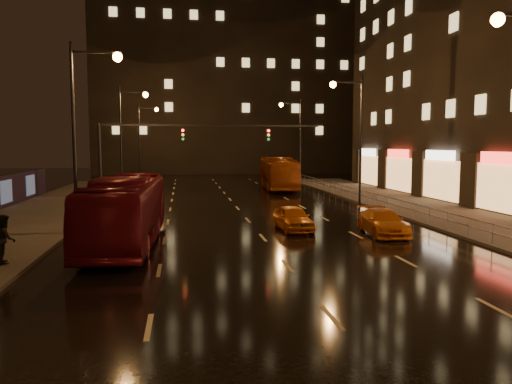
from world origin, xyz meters
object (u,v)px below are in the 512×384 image
bus_red (126,211)px  taxi_far (383,222)px  pedestrian_b (5,239)px  bus_curb (278,173)px  taxi_near (293,218)px

bus_red → taxi_far: bus_red is taller
pedestrian_b → taxi_far: bearing=-95.6°
taxi_far → bus_red: bearing=-172.4°
pedestrian_b → bus_curb: bearing=-48.5°
taxi_near → taxi_far: bearing=-27.7°
taxi_near → taxi_far: 4.89m
taxi_near → taxi_far: taxi_near is taller
taxi_near → pedestrian_b: 14.58m
taxi_near → taxi_far: (4.47, -2.00, -0.03)m
taxi_far → pedestrian_b: size_ratio=2.37×
taxi_near → pedestrian_b: size_ratio=2.10×
taxi_near → bus_curb: bearing=77.4°
taxi_far → pedestrian_b: bearing=-161.2°
bus_red → pedestrian_b: 5.70m
taxi_near → taxi_far: size_ratio=0.88×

